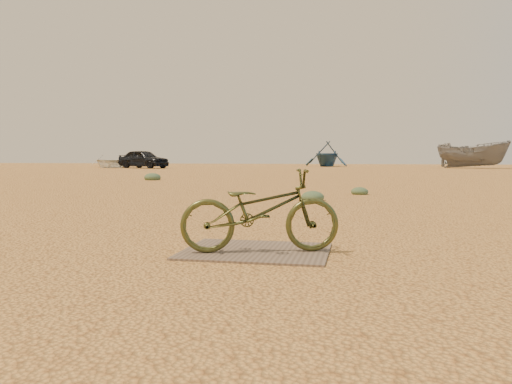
% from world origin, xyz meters
% --- Properties ---
extents(ground, '(120.00, 120.00, 0.00)m').
position_xyz_m(ground, '(0.00, 0.00, 0.00)').
color(ground, '#E5A652').
rests_on(ground, ground).
extents(plywood_board, '(1.54, 1.21, 0.02)m').
position_xyz_m(plywood_board, '(0.08, -0.03, 0.01)').
color(plywood_board, brown).
rests_on(plywood_board, ground).
extents(bicycle, '(1.75, 1.03, 0.87)m').
position_xyz_m(bicycle, '(0.14, -0.12, 0.46)').
color(bicycle, '#43471F').
rests_on(bicycle, plywood_board).
extents(car, '(4.94, 3.27, 1.56)m').
position_xyz_m(car, '(-16.77, 34.33, 0.78)').
color(car, black).
rests_on(car, ground).
extents(boat_near_left, '(5.70, 6.53, 1.13)m').
position_xyz_m(boat_near_left, '(-20.77, 36.17, 0.56)').
color(boat_near_left, silver).
rests_on(boat_near_left, ground).
extents(boat_far_left, '(4.97, 5.49, 2.53)m').
position_xyz_m(boat_far_left, '(-1.97, 44.47, 1.26)').
color(boat_far_left, '#2B4E6C').
rests_on(boat_far_left, ground).
extents(boat_mid_right, '(6.25, 4.66, 2.28)m').
position_xyz_m(boat_mid_right, '(10.49, 39.68, 1.14)').
color(boat_mid_right, slate).
rests_on(boat_mid_right, ground).
extents(kale_a, '(0.53, 0.53, 0.29)m').
position_xyz_m(kale_a, '(0.11, 6.26, 0.00)').
color(kale_a, '#516644').
rests_on(kale_a, ground).
extents(kale_b, '(0.46, 0.46, 0.25)m').
position_xyz_m(kale_b, '(1.17, 8.41, 0.00)').
color(kale_b, '#516644').
rests_on(kale_b, ground).
extents(kale_c, '(0.70, 0.70, 0.39)m').
position_xyz_m(kale_c, '(-7.52, 14.80, 0.00)').
color(kale_c, '#516644').
rests_on(kale_c, ground).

